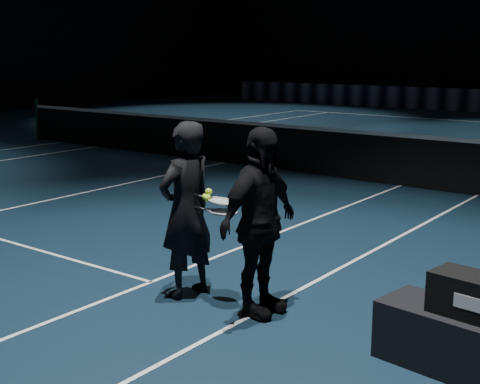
% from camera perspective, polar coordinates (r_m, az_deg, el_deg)
% --- Properties ---
extents(floor, '(36.00, 36.00, 0.00)m').
position_cam_1_polar(floor, '(14.49, -1.53, 2.47)').
color(floor, black).
rests_on(floor, ground).
extents(court_lines, '(10.98, 23.78, 0.01)m').
position_cam_1_polar(court_lines, '(14.49, -1.53, 2.49)').
color(court_lines, white).
rests_on(court_lines, floor).
extents(net_post_left, '(0.10, 0.10, 1.10)m').
position_cam_1_polar(net_post_left, '(19.04, -16.90, 5.93)').
color(net_post_left, black).
rests_on(net_post_left, floor).
extents(net_mesh, '(12.80, 0.02, 0.86)m').
position_cam_1_polar(net_mesh, '(14.43, -1.54, 4.24)').
color(net_mesh, black).
rests_on(net_mesh, floor).
extents(net_tape, '(12.80, 0.03, 0.07)m').
position_cam_1_polar(net_tape, '(14.37, -1.55, 6.07)').
color(net_tape, white).
rests_on(net_tape, net_mesh).
extents(sponsor_backdrop, '(22.00, 0.15, 0.90)m').
position_cam_1_polar(sponsor_backdrop, '(28.20, 18.60, 7.44)').
color(sponsor_backdrop, black).
rests_on(sponsor_backdrop, floor).
extents(bag_signature, '(0.36, 0.05, 0.10)m').
position_cam_1_polar(bag_signature, '(5.10, 19.62, -9.13)').
color(bag_signature, white).
rests_on(bag_signature, racket_bag).
extents(player_a, '(0.49, 0.68, 1.75)m').
position_cam_1_polar(player_a, '(6.55, -4.62, -1.55)').
color(player_a, black).
rests_on(player_a, floor).
extents(player_b, '(0.46, 1.04, 1.75)m').
position_cam_1_polar(player_b, '(6.07, 1.65, -2.62)').
color(player_b, black).
rests_on(player_b, floor).
extents(racket_lower, '(0.69, 0.25, 0.03)m').
position_cam_1_polar(racket_lower, '(6.27, -1.43, -1.73)').
color(racket_lower, black).
rests_on(racket_lower, player_a).
extents(racket_upper, '(0.70, 0.30, 0.10)m').
position_cam_1_polar(racket_upper, '(6.31, -1.59, -0.79)').
color(racket_upper, black).
rests_on(racket_upper, player_b).
extents(tennis_balls, '(0.12, 0.10, 0.12)m').
position_cam_1_polar(tennis_balls, '(6.36, -2.83, -0.32)').
color(tennis_balls, '#BFE931').
rests_on(tennis_balls, racket_upper).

